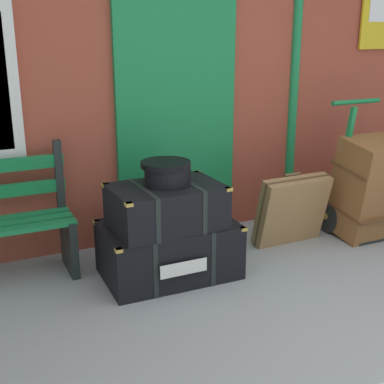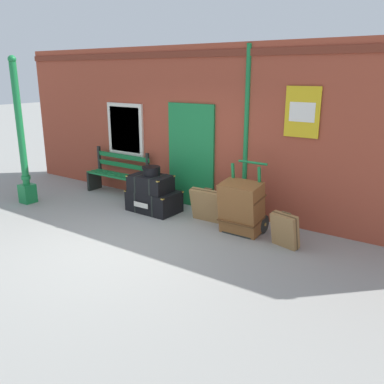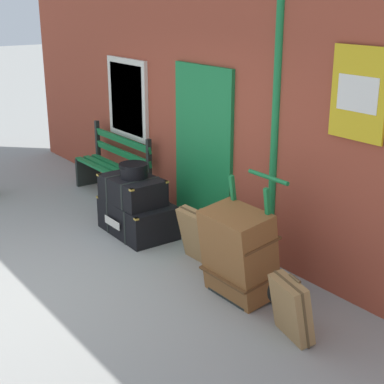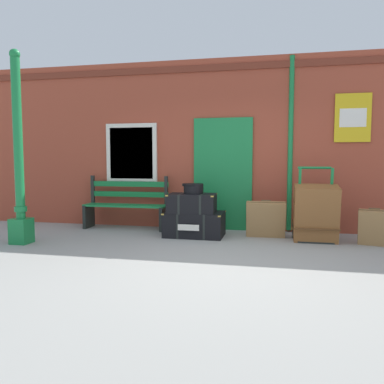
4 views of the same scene
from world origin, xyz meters
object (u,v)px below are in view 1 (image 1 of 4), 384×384
round_hatbox (167,171)px  suitcase_beige (292,210)px  large_brown_trunk (376,187)px  porters_trolley (360,202)px  steamer_trunk_base (169,249)px  steamer_trunk_middle (166,206)px

round_hatbox → suitcase_beige: (1.23, 0.14, -0.53)m
large_brown_trunk → porters_trolley: bearing=90.0°
steamer_trunk_base → large_brown_trunk: (2.00, -0.05, 0.26)m
round_hatbox → steamer_trunk_middle: bearing=-134.0°
large_brown_trunk → suitcase_beige: large_brown_trunk is taller
round_hatbox → porters_trolley: porters_trolley is taller
steamer_trunk_middle → large_brown_trunk: 2.04m
suitcase_beige → round_hatbox: bearing=-173.6°
large_brown_trunk → suitcase_beige: bearing=168.8°
steamer_trunk_base → porters_trolley: 2.01m
steamer_trunk_base → porters_trolley: bearing=3.5°
steamer_trunk_base → steamer_trunk_middle: steamer_trunk_middle is taller
steamer_trunk_middle → large_brown_trunk: size_ratio=0.89×
round_hatbox → porters_trolley: bearing=4.3°
steamer_trunk_middle → suitcase_beige: (1.24, 0.16, -0.27)m
round_hatbox → large_brown_trunk: (2.02, -0.02, -0.37)m
round_hatbox → suitcase_beige: round_hatbox is taller
round_hatbox → suitcase_beige: size_ratio=0.55×
steamer_trunk_base → large_brown_trunk: 2.02m
steamer_trunk_base → steamer_trunk_middle: bearing=-126.0°
porters_trolley → large_brown_trunk: size_ratio=1.30×
steamer_trunk_middle → large_brown_trunk: bearing=-0.0°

